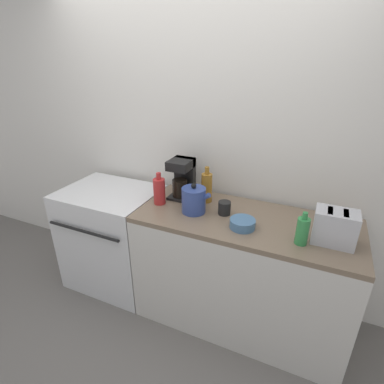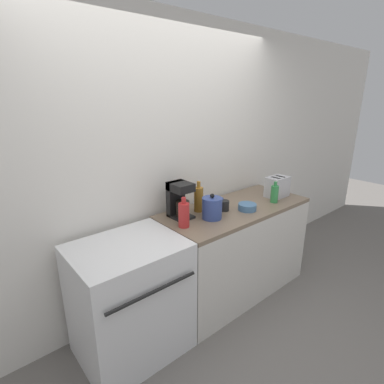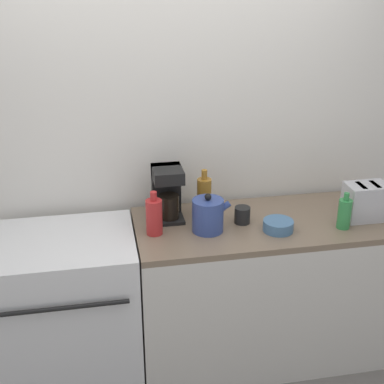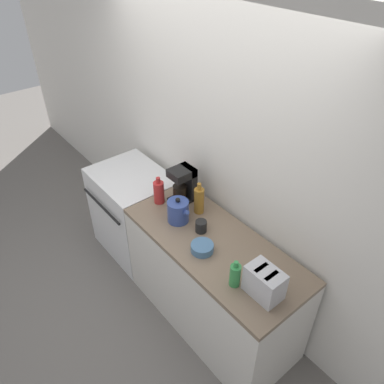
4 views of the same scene
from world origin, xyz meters
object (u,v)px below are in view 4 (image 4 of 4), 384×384
object	(u,v)px
bottle_amber	(199,200)
bowl	(202,248)
kettle	(178,211)
stove	(134,212)
cup_black	(201,226)
bottle_red	(159,192)
toaster	(264,283)
coffee_maker	(184,183)
bottle_green	(235,275)

from	to	relation	value
bottle_amber	bowl	xyz separation A→B (m)	(0.36, -0.27, -0.09)
kettle	bowl	xyz separation A→B (m)	(0.38, -0.07, -0.06)
stove	cup_black	size ratio (longest dim) A/B	9.56
bottle_amber	bowl	world-z (taller)	bottle_amber
bowl	bottle_red	bearing A→B (deg)	172.20
toaster	bottle_amber	bearing A→B (deg)	166.64
stove	bottle_amber	distance (m)	1.02
coffee_maker	bottle_green	distance (m)	1.00
stove	bottle_green	size ratio (longest dim) A/B	4.34
coffee_maker	bowl	size ratio (longest dim) A/B	1.85
coffee_maker	cup_black	xyz separation A→B (m)	(0.41, -0.15, -0.12)
stove	toaster	bearing A→B (deg)	-1.80
bowl	coffee_maker	bearing A→B (deg)	153.75
bottle_red	bowl	distance (m)	0.69
stove	toaster	xyz separation A→B (m)	(1.73, -0.05, 0.55)
stove	coffee_maker	xyz separation A→B (m)	(0.61, 0.17, 0.61)
kettle	bowl	distance (m)	0.39
bottle_green	bottle_amber	size ratio (longest dim) A/B	0.75
cup_black	coffee_maker	bearing A→B (deg)	159.47
stove	bottle_amber	bearing A→B (deg)	11.00
coffee_maker	bottle_red	bearing A→B (deg)	-117.93
bottle_red	bottle_amber	bearing A→B (deg)	29.63
toaster	coffee_maker	xyz separation A→B (m)	(-1.12, 0.23, 0.06)
kettle	coffee_maker	size ratio (longest dim) A/B	0.72
bottle_green	bowl	xyz separation A→B (m)	(-0.37, 0.03, -0.06)
coffee_maker	stove	bearing A→B (deg)	-164.25
toaster	bottle_green	size ratio (longest dim) A/B	1.14
bottle_green	bottle_red	world-z (taller)	bottle_red
stove	toaster	world-z (taller)	toaster
bottle_amber	cup_black	size ratio (longest dim) A/B	2.95
kettle	bowl	bearing A→B (deg)	-10.83
bottle_green	bottle_amber	world-z (taller)	bottle_amber
bottle_green	bottle_amber	bearing A→B (deg)	157.43
bottle_green	cup_black	distance (m)	0.57
toaster	bottle_red	xyz separation A→B (m)	(-1.22, 0.04, -0.00)
kettle	cup_black	size ratio (longest dim) A/B	2.34
kettle	bowl	size ratio (longest dim) A/B	1.33
bottle_green	bottle_red	xyz separation A→B (m)	(-1.05, 0.13, 0.02)
coffee_maker	bottle_amber	bearing A→B (deg)	-3.29
stove	kettle	world-z (taller)	kettle
coffee_maker	bottle_amber	world-z (taller)	coffee_maker
coffee_maker	kettle	bearing A→B (deg)	-47.42
cup_black	toaster	bearing A→B (deg)	-6.02
kettle	bottle_red	distance (m)	0.30
kettle	bottle_amber	world-z (taller)	bottle_amber
kettle	toaster	xyz separation A→B (m)	(0.93, -0.02, 0.01)
bowl	stove	bearing A→B (deg)	174.65
cup_black	bowl	xyz separation A→B (m)	(0.17, -0.13, -0.02)
toaster	stove	bearing A→B (deg)	178.20
bottle_red	bowl	xyz separation A→B (m)	(0.68, -0.09, -0.07)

